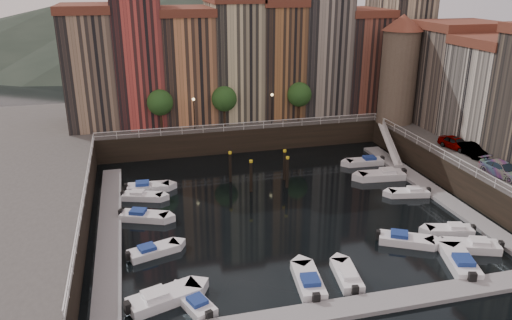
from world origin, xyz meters
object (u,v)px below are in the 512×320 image
object	(u,v)px
boat_left_2	(143,216)
car_a	(456,144)
car_b	(471,151)
corner_tower	(399,68)
boat_left_0	(163,298)
mooring_pilings	(263,171)
boat_left_1	(153,251)
gangway	(390,142)
car_c	(503,170)

from	to	relation	value
boat_left_2	car_a	distance (m)	34.59
car_b	corner_tower	bearing A→B (deg)	94.58
corner_tower	boat_left_0	distance (m)	43.73
mooring_pilings	boat_left_1	xyz separation A→B (m)	(-12.40, -11.66, -1.32)
mooring_pilings	car_a	bearing A→B (deg)	-6.49
mooring_pilings	car_a	distance (m)	21.68
mooring_pilings	car_b	bearing A→B (deg)	-12.48
boat_left_2	car_b	world-z (taller)	car_b
corner_tower	gangway	xyz separation A→B (m)	(-2.90, -4.50, -8.28)
gangway	boat_left_0	size ratio (longest dim) A/B	1.54
boat_left_1	car_b	xyz separation A→B (m)	(34.11, 6.86, 3.32)
gangway	car_a	world-z (taller)	car_a
mooring_pilings	car_a	xyz separation A→B (m)	(21.44, -2.44, 2.05)
gangway	car_c	xyz separation A→B (m)	(3.35, -15.48, 1.79)
corner_tower	car_a	world-z (taller)	corner_tower
boat_left_0	boat_left_2	world-z (taller)	boat_left_0
mooring_pilings	car_b	xyz separation A→B (m)	(21.71, -4.81, 2.01)
boat_left_0	car_a	bearing A→B (deg)	6.72
corner_tower	mooring_pilings	xyz separation A→B (m)	(-20.37, -9.29, -8.54)
mooring_pilings	corner_tower	bearing A→B (deg)	24.51
gangway	mooring_pilings	distance (m)	18.11
car_b	boat_left_0	bearing A→B (deg)	-159.06
mooring_pilings	boat_left_0	size ratio (longest dim) A/B	1.16
gangway	car_b	bearing A→B (deg)	-66.13
gangway	boat_left_2	bearing A→B (deg)	-161.83
mooring_pilings	car_b	world-z (taller)	car_b
boat_left_2	car_b	xyz separation A→B (m)	(34.58, 0.37, 3.30)
car_b	car_c	distance (m)	5.96
boat_left_1	boat_left_0	bearing A→B (deg)	-105.07
boat_left_1	car_a	bearing A→B (deg)	-2.36
gangway	car_b	distance (m)	10.63
car_a	mooring_pilings	bearing A→B (deg)	159.86
mooring_pilings	boat_left_0	world-z (taller)	mooring_pilings
boat_left_0	boat_left_2	size ratio (longest dim) A/B	1.16
car_b	car_c	size ratio (longest dim) A/B	0.82
gangway	car_c	world-z (taller)	car_c
mooring_pilings	boat_left_2	world-z (taller)	mooring_pilings
boat_left_1	car_b	bearing A→B (deg)	-6.24
gangway	car_b	xyz separation A→B (m)	(4.24, -9.59, 1.74)
corner_tower	car_a	size ratio (longest dim) A/B	3.36
boat_left_2	car_c	world-z (taller)	car_c
gangway	boat_left_1	size ratio (longest dim) A/B	1.89
gangway	car_a	xyz separation A→B (m)	(3.98, -7.22, 1.78)
corner_tower	boat_left_0	size ratio (longest dim) A/B	2.56
boat_left_2	boat_left_0	bearing A→B (deg)	-64.72
mooring_pilings	boat_left_1	distance (m)	17.07
mooring_pilings	car_a	size ratio (longest dim) A/B	1.52
car_b	car_c	world-z (taller)	car_c
car_a	car_b	distance (m)	2.38
gangway	boat_left_2	world-z (taller)	gangway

